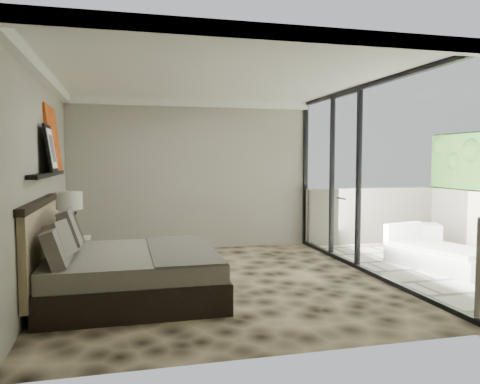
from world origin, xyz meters
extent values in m
plane|color=black|center=(0.00, 0.00, 0.00)|extent=(5.00, 5.00, 0.00)
cube|color=silver|center=(0.00, 0.00, 2.79)|extent=(4.50, 5.00, 0.02)
cube|color=gray|center=(0.00, 2.49, 1.40)|extent=(4.50, 0.02, 2.80)
cube|color=gray|center=(-2.24, 0.00, 1.40)|extent=(0.02, 5.00, 2.80)
cube|color=white|center=(2.25, 0.00, 1.40)|extent=(0.08, 5.00, 2.80)
cube|color=beige|center=(3.75, 0.00, -0.06)|extent=(3.00, 5.00, 0.12)
cube|color=black|center=(-2.18, 0.10, 1.50)|extent=(0.12, 2.20, 0.05)
cube|color=black|center=(-1.15, -0.46, 0.17)|extent=(2.04, 1.94, 0.35)
cube|color=#656054|center=(-1.15, -0.46, 0.46)|extent=(1.98, 1.88, 0.21)
cube|color=#47433D|center=(-0.57, -0.46, 0.57)|extent=(0.78, 1.92, 0.03)
cube|color=#917D5C|center=(-2.20, -0.46, 0.68)|extent=(0.08, 2.04, 0.97)
cube|color=black|center=(-1.99, 1.06, 0.23)|extent=(0.48, 0.48, 0.46)
cone|color=black|center=(-2.04, 1.02, 0.62)|extent=(0.22, 0.22, 0.20)
cone|color=black|center=(-2.04, 1.02, 0.81)|extent=(0.22, 0.22, 0.20)
cylinder|color=beige|center=(-2.04, 1.02, 1.09)|extent=(0.38, 0.38, 0.26)
cube|color=#B43D0F|center=(-2.19, 0.71, 1.97)|extent=(0.13, 0.90, 0.90)
cube|color=black|center=(-2.14, 0.08, 1.82)|extent=(0.11, 0.50, 0.60)
cube|color=silver|center=(4.26, 1.40, 0.24)|extent=(0.62, 0.62, 0.48)
cube|color=white|center=(3.50, -0.01, 0.14)|extent=(1.17, 1.73, 0.28)
cube|color=beige|center=(3.50, -0.01, 0.32)|extent=(1.11, 1.62, 0.08)
cube|color=white|center=(3.31, 0.70, 0.45)|extent=(0.79, 0.32, 0.35)
camera|label=1|loc=(-1.24, -6.22, 1.69)|focal=35.00mm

